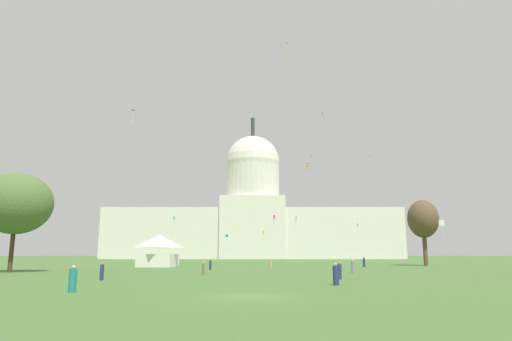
# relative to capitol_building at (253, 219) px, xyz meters

# --- Properties ---
(ground_plane) EXTENTS (800.00, 800.00, 0.00)m
(ground_plane) POSITION_rel_capitol_building_xyz_m (1.07, -173.06, -17.64)
(ground_plane) COLOR #42662D
(capitol_building) EXTENTS (128.41, 26.30, 64.30)m
(capitol_building) POSITION_rel_capitol_building_xyz_m (0.00, 0.00, 0.00)
(capitol_building) COLOR silver
(capitol_building) RESTS_ON ground_plane
(event_tent) EXTENTS (7.24, 6.66, 5.73)m
(event_tent) POSITION_rel_capitol_building_xyz_m (-16.16, -117.78, -14.68)
(event_tent) COLOR white
(event_tent) RESTS_ON ground_plane
(tree_west_far) EXTENTS (11.52, 10.91, 12.90)m
(tree_west_far) POSITION_rel_capitol_building_xyz_m (-29.99, -141.10, -8.79)
(tree_west_far) COLOR #42301E
(tree_west_far) RESTS_ON ground_plane
(tree_east_near) EXTENTS (7.96, 8.52, 13.03)m
(tree_east_near) POSITION_rel_capitol_building_xyz_m (35.14, -109.49, -8.49)
(tree_east_near) COLOR brown
(tree_east_near) RESTS_ON ground_plane
(person_teal_lawn_far_right) EXTENTS (0.53, 0.53, 1.67)m
(person_teal_lawn_far_right) POSITION_rel_capitol_building_xyz_m (-9.98, -170.65, -16.89)
(person_teal_lawn_far_right) COLOR #1E757A
(person_teal_lawn_far_right) RESTS_ON ground_plane
(person_grey_back_center) EXTENTS (0.53, 0.53, 1.62)m
(person_grey_back_center) POSITION_rel_capitol_building_xyz_m (13.66, -142.19, -16.90)
(person_grey_back_center) COLOR gray
(person_grey_back_center) RESTS_ON ground_plane
(person_navy_near_tent) EXTENTS (0.65, 0.65, 1.67)m
(person_navy_near_tent) POSITION_rel_capitol_building_xyz_m (7.61, -164.24, -16.88)
(person_navy_near_tent) COLOR navy
(person_navy_near_tent) RESTS_ON ground_plane
(person_tan_mid_center) EXTENTS (0.49, 0.49, 1.60)m
(person_tan_mid_center) POSITION_rel_capitol_building_xyz_m (3.90, -125.67, -16.89)
(person_tan_mid_center) COLOR tan
(person_tan_mid_center) RESTS_ON ground_plane
(person_navy_front_right) EXTENTS (0.50, 0.50, 1.59)m
(person_navy_front_right) POSITION_rel_capitol_building_xyz_m (9.43, -155.94, -16.91)
(person_navy_front_right) COLOR navy
(person_navy_front_right) RESTS_ON ground_plane
(person_navy_deep_crowd) EXTENTS (0.37, 0.37, 1.61)m
(person_navy_deep_crowd) POSITION_rel_capitol_building_xyz_m (-12.46, -158.03, -16.89)
(person_navy_deep_crowd) COLOR navy
(person_navy_deep_crowd) RESTS_ON ground_plane
(person_navy_near_tree_east) EXTENTS (0.47, 0.47, 1.52)m
(person_navy_near_tree_east) POSITION_rel_capitol_building_xyz_m (-5.30, -131.61, -16.94)
(person_navy_near_tree_east) COLOR navy
(person_navy_near_tree_east) RESTS_ON ground_plane
(person_navy_mid_left) EXTENTS (0.55, 0.55, 1.76)m
(person_navy_mid_left) POSITION_rel_capitol_building_xyz_m (20.80, -118.09, -16.84)
(person_navy_mid_left) COLOR navy
(person_navy_mid_left) RESTS_ON ground_plane
(person_olive_aisle_center) EXTENTS (0.45, 0.45, 1.46)m
(person_olive_aisle_center) POSITION_rel_capitol_building_xyz_m (-4.44, -148.02, -16.96)
(person_olive_aisle_center) COLOR olive
(person_olive_aisle_center) RESTS_ON ground_plane
(kite_orange_mid) EXTENTS (1.10, 1.15, 4.58)m
(kite_orange_mid) POSITION_rel_capitol_building_xyz_m (17.77, -61.64, 12.19)
(kite_orange_mid) COLOR orange
(kite_violet_high) EXTENTS (1.64, 1.28, 3.81)m
(kite_violet_high) POSITION_rel_capitol_building_xyz_m (-35.97, -69.54, 26.70)
(kite_violet_high) COLOR purple
(kite_turquoise_mid) EXTENTS (0.58, 0.76, 0.75)m
(kite_turquoise_mid) POSITION_rel_capitol_building_xyz_m (39.75, -53.53, 16.61)
(kite_turquoise_mid) COLOR teal
(kite_white_low) EXTENTS (0.95, 0.56, 3.13)m
(kite_white_low) POSITION_rel_capitol_building_xyz_m (36.76, -114.49, -9.80)
(kite_white_low) COLOR white
(kite_yellow_low) EXTENTS (0.55, 0.57, 2.78)m
(kite_yellow_low) POSITION_rel_capitol_building_xyz_m (3.99, -50.18, -8.56)
(kite_yellow_low) COLOR yellow
(kite_red_mid) EXTENTS (0.86, 1.50, 4.26)m
(kite_red_mid) POSITION_rel_capitol_building_xyz_m (20.90, -50.28, 16.95)
(kite_red_mid) COLOR red
(kite_blue_low) EXTENTS (0.71, 0.66, 1.06)m
(kite_blue_low) POSITION_rel_capitol_building_xyz_m (31.65, -66.60, -6.99)
(kite_blue_low) COLOR blue
(kite_cyan_low) EXTENTS (1.04, 1.13, 4.75)m
(kite_cyan_low) POSITION_rel_capitol_building_xyz_m (-9.49, -30.57, -8.66)
(kite_cyan_low) COLOR #33BCDB
(kite_magenta_low) EXTENTS (0.60, 0.37, 2.27)m
(kite_magenta_low) POSITION_rel_capitol_building_xyz_m (5.97, -89.12, -6.57)
(kite_magenta_low) COLOR #D1339E
(kite_pink_high) EXTENTS (0.53, 1.16, 3.97)m
(kite_pink_high) POSITION_rel_capitol_building_xyz_m (27.49, -32.76, 38.25)
(kite_pink_high) COLOR pink
(kite_green_low) EXTENTS (0.82, 0.82, 2.42)m
(kite_green_low) POSITION_rel_capitol_building_xyz_m (-28.98, -34.03, -2.29)
(kite_green_low) COLOR green
(kite_gold_high) EXTENTS (1.15, 1.38, 3.67)m
(kite_gold_high) POSITION_rel_capitol_building_xyz_m (9.71, -83.34, 42.10)
(kite_gold_high) COLOR gold
(kite_lime_mid) EXTENTS (0.81, 1.47, 0.14)m
(kite_lime_mid) POSITION_rel_capitol_building_xyz_m (-12.08, -43.09, 7.22)
(kite_lime_mid) COLOR #8CD133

